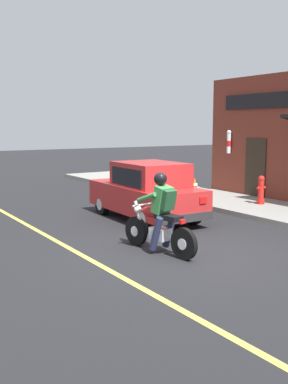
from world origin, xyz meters
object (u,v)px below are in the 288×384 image
motorcycle_with_rider (160,219)px  fire_hydrant (261,190)px  traffic_cone (195,186)px  car_hatchback (146,192)px

motorcycle_with_rider → fire_hydrant: motorcycle_with_rider is taller
fire_hydrant → traffic_cone: 2.73m
fire_hydrant → traffic_cone: bearing=98.5°
car_hatchback → fire_hydrant: size_ratio=4.36×
motorcycle_with_rider → fire_hydrant: 5.89m
car_hatchback → fire_hydrant: 3.92m
motorcycle_with_rider → fire_hydrant: (5.42, 2.29, -0.11)m
car_hatchback → traffic_cone: car_hatchback is taller
car_hatchback → fire_hydrant: (3.88, -0.53, -0.19)m
motorcycle_with_rider → fire_hydrant: size_ratio=2.29×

